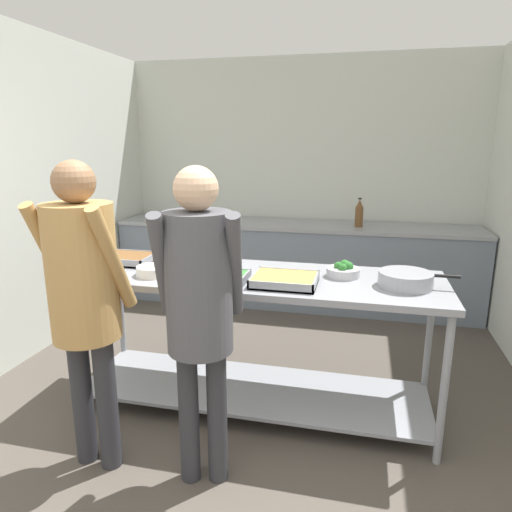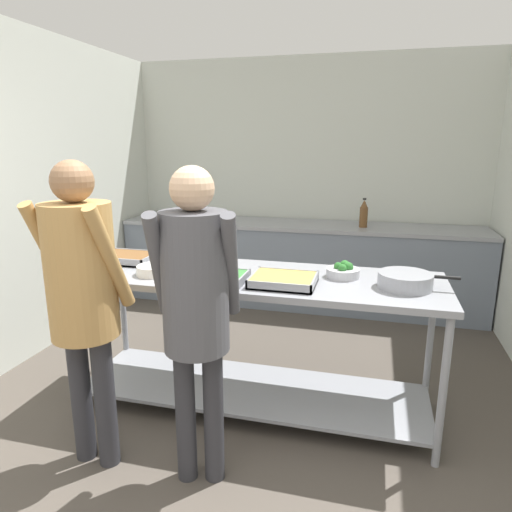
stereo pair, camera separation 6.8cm
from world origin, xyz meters
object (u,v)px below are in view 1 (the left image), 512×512
object	(u,v)px
sauce_pan	(406,279)
guest_serving_left	(199,296)
serving_tray_roast	(208,278)
serving_tray_vegetables	(285,280)
broccoli_bowl	(343,271)
plate_stack	(154,271)
serving_tray_greens	(125,258)
guest_serving_right	(84,287)
water_bottle	(359,214)

from	to	relation	value
sauce_pan	guest_serving_left	distance (m)	1.23
serving_tray_roast	sauce_pan	xyz separation A→B (m)	(1.15, 0.17, 0.02)
serving_tray_vegetables	broccoli_bowl	size ratio (longest dim) A/B	1.84
serving_tray_vegetables	sauce_pan	distance (m)	0.70
plate_stack	broccoli_bowl	world-z (taller)	broccoli_bowl
serving_tray_greens	serving_tray_roast	bearing A→B (deg)	-23.53
plate_stack	broccoli_bowl	size ratio (longest dim) A/B	1.08
serving_tray_roast	guest_serving_right	bearing A→B (deg)	-131.34
serving_tray_roast	broccoli_bowl	bearing A→B (deg)	20.75
serving_tray_vegetables	serving_tray_greens	bearing A→B (deg)	167.78
broccoli_bowl	water_bottle	bearing A→B (deg)	88.10
serving_tray_greens	plate_stack	bearing A→B (deg)	-36.95
water_bottle	serving_tray_roast	bearing A→B (deg)	-110.89
serving_tray_vegetables	sauce_pan	bearing A→B (deg)	8.83
serving_tray_roast	guest_serving_right	size ratio (longest dim) A/B	0.28
broccoli_bowl	plate_stack	bearing A→B (deg)	-168.28
broccoli_bowl	serving_tray_roast	bearing A→B (deg)	-159.25
serving_tray_greens	sauce_pan	distance (m)	1.88
serving_tray_vegetables	guest_serving_left	size ratio (longest dim) A/B	0.23
serving_tray_greens	serving_tray_vegetables	world-z (taller)	same
serving_tray_greens	guest_serving_right	size ratio (longest dim) A/B	0.24
broccoli_bowl	sauce_pan	world-z (taller)	broccoli_bowl
serving_tray_vegetables	sauce_pan	xyz separation A→B (m)	(0.69, 0.11, 0.02)
plate_stack	guest_serving_right	bearing A→B (deg)	-99.18
serving_tray_greens	guest_serving_left	bearing A→B (deg)	-44.27
plate_stack	sauce_pan	world-z (taller)	sauce_pan
serving_tray_roast	guest_serving_left	size ratio (longest dim) A/B	0.28
serving_tray_greens	sauce_pan	world-z (taller)	sauce_pan
plate_stack	serving_tray_vegetables	world-z (taller)	plate_stack
broccoli_bowl	sauce_pan	xyz separation A→B (m)	(0.36, -0.13, 0.01)
serving_tray_vegetables	guest_serving_right	size ratio (longest dim) A/B	0.23
guest_serving_right	guest_serving_left	bearing A→B (deg)	1.25
serving_tray_greens	plate_stack	xyz separation A→B (m)	(0.34, -0.26, 0.00)
broccoli_bowl	sauce_pan	bearing A→B (deg)	-20.09
guest_serving_left	water_bottle	world-z (taller)	guest_serving_left
plate_stack	guest_serving_left	distance (m)	0.79
water_bottle	serving_tray_vegetables	bearing A→B (deg)	-100.28
serving_tray_roast	sauce_pan	size ratio (longest dim) A/B	1.04
serving_tray_greens	guest_serving_left	size ratio (longest dim) A/B	0.24
plate_stack	water_bottle	bearing A→B (deg)	60.50
plate_stack	guest_serving_left	world-z (taller)	guest_serving_left
serving_tray_greens	sauce_pan	xyz separation A→B (m)	(1.88, -0.15, 0.02)
guest_serving_right	water_bottle	distance (m)	3.08
guest_serving_right	water_bottle	size ratio (longest dim) A/B	5.62
plate_stack	serving_tray_roast	world-z (taller)	plate_stack
sauce_pan	water_bottle	size ratio (longest dim) A/B	1.51
serving_tray_roast	guest_serving_right	world-z (taller)	guest_serving_right
water_bottle	serving_tray_greens	bearing A→B (deg)	-129.37
broccoli_bowl	guest_serving_left	bearing A→B (deg)	-128.07
serving_tray_vegetables	water_bottle	size ratio (longest dim) A/B	1.29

